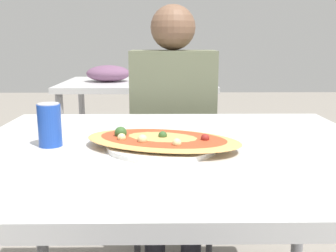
# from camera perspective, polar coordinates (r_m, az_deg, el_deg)

# --- Properties ---
(dining_table) EXTENTS (1.21, 0.99, 0.76)m
(dining_table) POSITION_cam_1_polar(r_m,az_deg,el_deg) (1.17, 0.79, -6.15)
(dining_table) COLOR silver
(dining_table) RESTS_ON ground_plane
(chair_far_seated) EXTENTS (0.40, 0.40, 0.90)m
(chair_far_seated) POSITION_cam_1_polar(r_m,az_deg,el_deg) (2.01, 0.61, -3.69)
(chair_far_seated) COLOR black
(chair_far_seated) RESTS_ON ground_plane
(person_seated) EXTENTS (0.39, 0.26, 1.22)m
(person_seated) POSITION_cam_1_polar(r_m,az_deg,el_deg) (1.85, 0.71, 1.61)
(person_seated) COLOR #2D2D38
(person_seated) RESTS_ON ground_plane
(pizza_main) EXTENTS (0.50, 0.38, 0.06)m
(pizza_main) POSITION_cam_1_polar(r_m,az_deg,el_deg) (1.11, -0.88, -2.26)
(pizza_main) COLOR white
(pizza_main) RESTS_ON dining_table
(soda_can) EXTENTS (0.07, 0.07, 0.12)m
(soda_can) POSITION_cam_1_polar(r_m,az_deg,el_deg) (1.18, -16.77, 0.18)
(soda_can) COLOR #1E47B2
(soda_can) RESTS_ON dining_table
(background_table) EXTENTS (1.10, 0.80, 0.88)m
(background_table) POSITION_cam_1_polar(r_m,az_deg,el_deg) (2.94, -5.08, 5.29)
(background_table) COLOR silver
(background_table) RESTS_ON ground_plane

